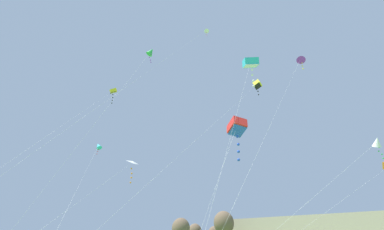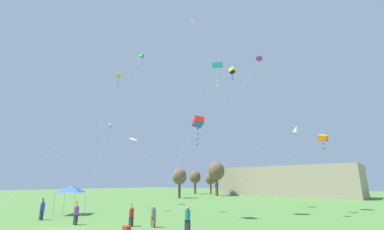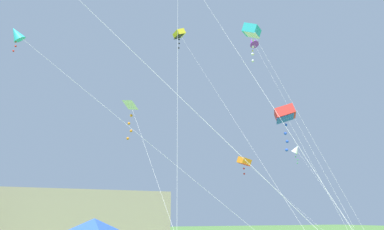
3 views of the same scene
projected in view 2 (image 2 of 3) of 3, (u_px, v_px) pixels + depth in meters
The scene contains 23 objects.
distant_building at pixel (287, 181), 62.04m from camera, with size 31.63×10.82×6.95m, color tan.
tree_far_centre at pixel (180, 177), 55.49m from camera, with size 3.07×3.07×6.19m.
tree_near_right at pixel (195, 177), 74.81m from camera, with size 3.25×3.25×6.57m.
tree_far_right at pixel (211, 179), 72.37m from camera, with size 2.91×2.91×5.87m.
tree_far_left at pixel (216, 171), 64.22m from camera, with size 4.09×4.09×8.26m.
festival_tent at pixel (71, 189), 27.66m from camera, with size 2.50×2.50×3.02m.
cooler_box at pixel (127, 228), 18.07m from camera, with size 0.51×0.39×0.34m, color red.
person_purple_shirt at pixel (76, 213), 20.78m from camera, with size 0.37×0.37×1.82m.
person_teal_shirt at pixel (187, 218), 18.03m from camera, with size 0.39×0.39×1.65m.
person_blue_shirt at pixel (42, 209), 23.43m from camera, with size 0.39×0.39×1.91m.
person_grey_shirt at pixel (153, 216), 19.67m from camera, with size 0.37×0.37×1.55m.
person_red_shirt at pixel (131, 215), 20.11m from camera, with size 0.36×0.36×1.75m.
kite_yellow_box_0 at pixel (118, 75), 42.99m from camera, with size 11.84×17.94×21.35m.
kite_cyan_diamond_1 at pixel (110, 125), 35.91m from camera, with size 10.99×9.17×11.63m.
kite_purple_diamond_2 at pixel (260, 57), 32.22m from camera, with size 4.11×14.54×19.31m.
kite_white_diamond_3 at pixel (296, 129), 27.06m from camera, with size 7.59×14.21×9.30m.
kite_white_delta_4 at pixel (133, 140), 31.81m from camera, with size 0.92×10.00×8.77m.
kite_green_diamond_5 at pixel (143, 55), 32.56m from camera, with size 3.79×8.37×19.52m.
kite_cyan_box_6 at pixel (217, 66), 30.38m from camera, with size 1.71×10.37×17.27m.
kite_orange_box_7 at pixel (323, 138), 33.46m from camera, with size 8.16×22.97×9.53m.
kite_red_box_8 at pixel (198, 122), 26.11m from camera, with size 1.59×6.58×9.86m.
kite_yellow_box_9 at pixel (232, 71), 38.61m from camera, with size 3.56×21.17×20.11m.
kite_white_diamond_10 at pixel (192, 21), 40.95m from camera, with size 1.96×22.11×28.90m.
Camera 2 is at (19.43, -8.26, 3.35)m, focal length 24.00 mm.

